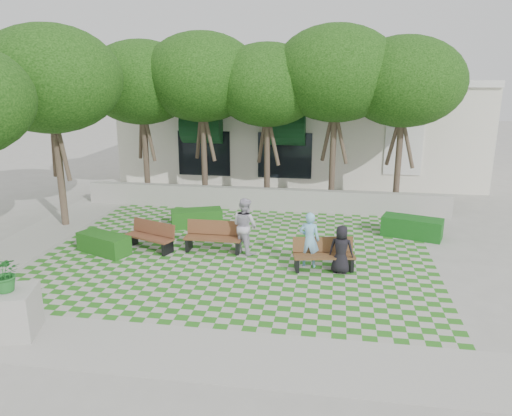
% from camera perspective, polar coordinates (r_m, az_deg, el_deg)
% --- Properties ---
extents(ground, '(90.00, 90.00, 0.00)m').
position_cam_1_polar(ground, '(14.95, -2.83, -6.64)').
color(ground, gray).
rests_on(ground, ground).
extents(lawn, '(12.00, 12.00, 0.00)m').
position_cam_1_polar(lawn, '(15.86, -2.08, -5.26)').
color(lawn, '#2B721E').
rests_on(lawn, ground).
extents(sidewalk_south, '(16.00, 2.00, 0.01)m').
position_cam_1_polar(sidewalk_south, '(10.89, -8.14, -15.93)').
color(sidewalk_south, '#9E9B93').
rests_on(sidewalk_south, ground).
extents(sidewalk_west, '(2.00, 12.00, 0.01)m').
position_cam_1_polar(sidewalk_west, '(18.59, -24.46, -3.52)').
color(sidewalk_west, '#9E9B93').
rests_on(sidewalk_west, ground).
extents(retaining_wall, '(15.00, 0.36, 0.90)m').
position_cam_1_polar(retaining_wall, '(20.60, 0.71, 1.04)').
color(retaining_wall, '#9E9B93').
rests_on(retaining_wall, ground).
extents(bench_east, '(1.85, 0.91, 0.93)m').
position_cam_1_polar(bench_east, '(14.69, 7.73, -5.32)').
color(bench_east, '#53351C').
rests_on(bench_east, ground).
extents(bench_mid, '(1.83, 0.61, 0.96)m').
position_cam_1_polar(bench_mid, '(16.03, -4.84, -3.33)').
color(bench_mid, brown).
rests_on(bench_mid, ground).
extents(bench_west, '(1.81, 1.16, 0.90)m').
position_cam_1_polar(bench_west, '(16.47, -11.97, -3.21)').
color(bench_west, brown).
rests_on(bench_west, ground).
extents(hedge_east, '(2.15, 1.36, 0.70)m').
position_cam_1_polar(hedge_east, '(18.13, 17.39, -2.12)').
color(hedge_east, '#134817').
rests_on(hedge_east, ground).
extents(hedge_midleft, '(1.98, 1.35, 0.65)m').
position_cam_1_polar(hedge_midleft, '(18.58, -6.79, -1.14)').
color(hedge_midleft, '#195015').
rests_on(hedge_midleft, ground).
extents(hedge_west, '(1.91, 1.35, 0.62)m').
position_cam_1_polar(hedge_west, '(16.57, -17.00, -3.91)').
color(hedge_west, '#184A13').
rests_on(hedge_west, ground).
extents(planter_front, '(1.29, 1.29, 1.85)m').
position_cam_1_polar(planter_front, '(12.29, -26.32, -9.71)').
color(planter_front, '#9E9B93').
rests_on(planter_front, ground).
extents(person_blue, '(0.64, 0.45, 1.67)m').
position_cam_1_polar(person_blue, '(14.70, 6.11, -3.63)').
color(person_blue, '#7EBEE5').
rests_on(person_blue, ground).
extents(person_dark, '(0.75, 0.55, 1.41)m').
position_cam_1_polar(person_dark, '(14.44, 9.71, -4.68)').
color(person_dark, black).
rests_on(person_dark, ground).
extents(person_white, '(1.10, 1.06, 1.79)m').
position_cam_1_polar(person_white, '(15.70, -1.28, -2.03)').
color(person_white, silver).
rests_on(person_white, ground).
extents(tree_row, '(17.70, 13.40, 7.41)m').
position_cam_1_polar(tree_row, '(20.05, -4.79, 14.26)').
color(tree_row, '#47382B').
rests_on(tree_row, ground).
extents(building, '(18.00, 8.92, 5.15)m').
position_cam_1_polar(building, '(27.84, 5.08, 9.18)').
color(building, silver).
rests_on(building, ground).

